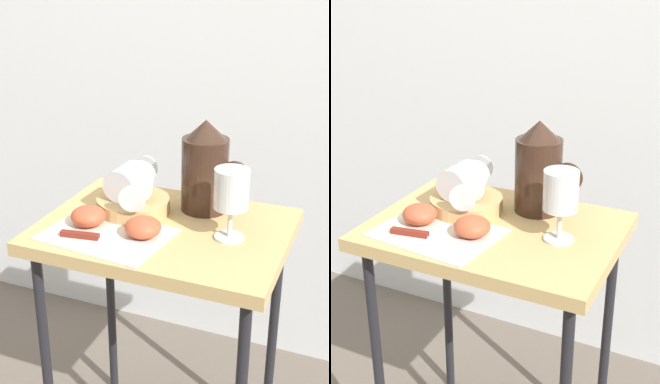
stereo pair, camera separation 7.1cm
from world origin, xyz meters
TOP-DOWN VIEW (x-y plane):
  - curtain_drape at (0.00, 0.55)m, footprint 2.40×0.03m
  - table at (0.00, 0.00)m, footprint 0.54×0.41m
  - linen_napkin at (-0.10, -0.09)m, footprint 0.28×0.22m
  - basket_tray at (-0.10, 0.04)m, footprint 0.17×0.17m
  - pitcher at (0.05, 0.12)m, footprint 0.16×0.11m
  - wine_glass_upright at (0.15, -0.01)m, footprint 0.07×0.07m
  - wine_glass_tipped_near at (-0.08, 0.05)m, footprint 0.11×0.16m
  - wine_glass_tipped_far at (-0.11, 0.04)m, footprint 0.08×0.15m
  - apple_half_left at (-0.15, -0.07)m, footprint 0.08×0.08m
  - apple_half_right at (-0.02, -0.07)m, footprint 0.08×0.08m
  - knife at (-0.11, -0.13)m, footprint 0.21×0.05m

SIDE VIEW (x-z plane):
  - table at x=0.00m, z-range 0.26..0.92m
  - linen_napkin at x=-0.10m, z-range 0.67..0.67m
  - knife at x=-0.11m, z-range 0.67..0.68m
  - basket_tray at x=-0.10m, z-range 0.67..0.70m
  - apple_half_left at x=-0.15m, z-range 0.67..0.71m
  - apple_half_right at x=-0.02m, z-range 0.67..0.71m
  - wine_glass_tipped_near at x=-0.08m, z-range 0.70..0.78m
  - wine_glass_tipped_far at x=-0.11m, z-range 0.70..0.78m
  - pitcher at x=0.05m, z-range 0.65..0.86m
  - wine_glass_upright at x=0.15m, z-range 0.69..0.85m
  - curtain_drape at x=0.00m, z-range 0.00..2.07m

